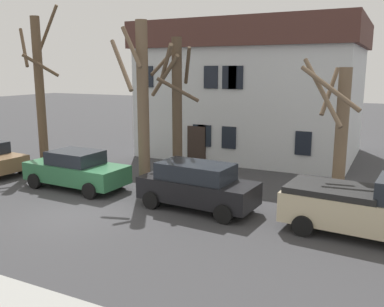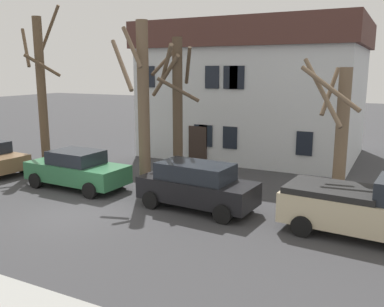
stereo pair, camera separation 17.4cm
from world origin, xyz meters
The scene contains 10 objects.
ground_plane centered at (0.00, 0.00, 0.00)m, with size 120.00×120.00×0.00m, color #38383A.
building_main centered at (2.07, 13.89, 4.01)m, with size 12.68×9.00×7.90m.
tree_bare_near centered at (-7.20, 5.53, 4.23)m, with size 2.28×2.16×8.59m.
tree_bare_mid centered at (0.13, 4.43, 3.90)m, with size 3.04×3.06×7.29m.
tree_bare_far centered at (1.33, 5.30, 3.48)m, with size 2.36×2.36×6.60m.
tree_bare_end centered at (8.29, 5.28, 2.93)m, with size 2.34×2.37×5.63m.
car_green_sedan centered at (-2.36, 2.67, 0.85)m, with size 4.79×2.26×1.69m.
car_black_wagon centered at (3.67, 2.52, 0.92)m, with size 4.61×2.26×1.77m.
pickup_truck_beige centered at (9.81, 2.48, 0.97)m, with size 5.60×2.60×2.00m.
bicycle_leaning centered at (-3.03, 3.77, 0.37)m, with size 1.69×0.54×1.03m.
Camera 2 is at (10.37, -11.03, 5.21)m, focal length 38.89 mm.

